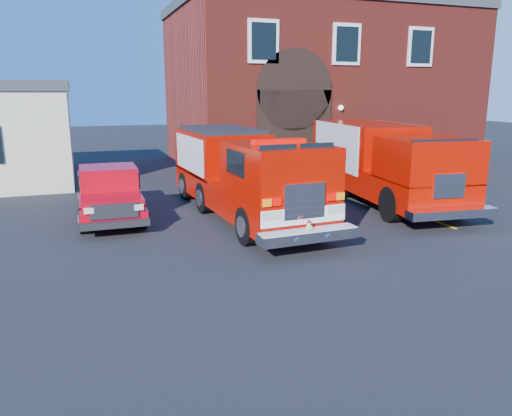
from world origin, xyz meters
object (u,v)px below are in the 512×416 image
object	(u,v)px
fire_station	(315,86)
pickup_truck	(109,193)
fire_engine	(243,173)
secondary_truck	(382,160)

from	to	relation	value
fire_station	pickup_truck	size ratio (longest dim) A/B	2.95
fire_engine	pickup_truck	distance (m)	4.27
fire_station	fire_engine	world-z (taller)	fire_station
fire_station	pickup_truck	bearing A→B (deg)	-141.09
fire_station	secondary_truck	bearing A→B (deg)	-102.97
fire_station	fire_engine	xyz separation A→B (m)	(-7.89, -10.87, -2.85)
fire_station	pickup_truck	xyz separation A→B (m)	(-11.93, -9.63, -3.46)
fire_station	fire_engine	bearing A→B (deg)	-125.96
fire_engine	pickup_truck	xyz separation A→B (m)	(-4.04, 1.24, -0.61)
fire_engine	secondary_truck	world-z (taller)	secondary_truck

